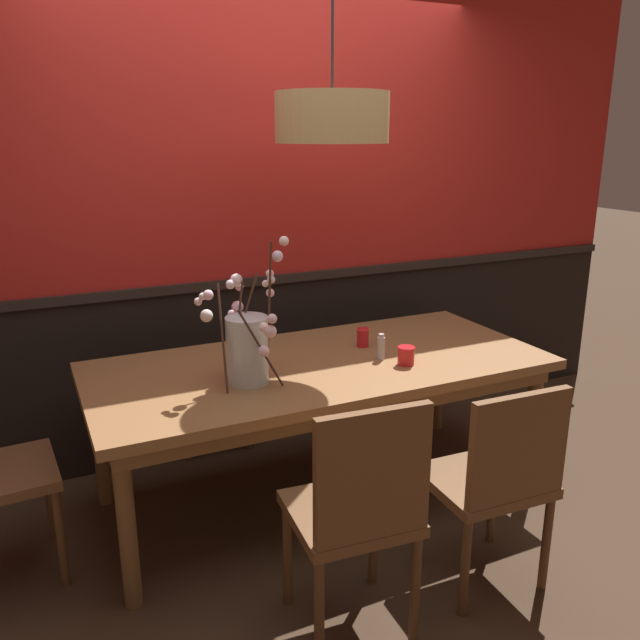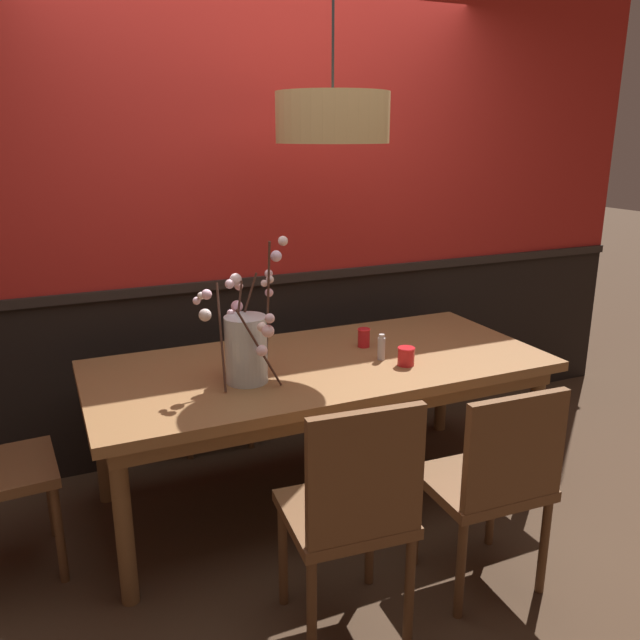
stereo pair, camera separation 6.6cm
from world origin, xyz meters
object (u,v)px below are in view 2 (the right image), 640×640
Objects in this scene: chair_near_side_right at (493,478)px; pendant_lamp at (333,118)px; chair_near_side_left at (352,508)px; chair_far_side_left at (208,357)px; candle_holder_nearer_edge at (406,356)px; vase_with_blossoms at (246,346)px; condiment_bottle at (381,348)px; dining_table at (320,376)px; candle_holder_nearer_center at (364,338)px.

pendant_lamp is (-0.24, 0.99, 1.35)m from chair_near_side_right.
chair_far_side_left is (-0.04, 1.83, -0.03)m from chair_near_side_left.
chair_far_side_left is 9.97× the size of candle_holder_nearer_edge.
chair_near_side_left reaches higher than chair_far_side_left.
candle_holder_nearer_edge is (0.75, -0.11, -0.12)m from vase_with_blossoms.
chair_near_side_right reaches higher than condiment_bottle.
condiment_bottle is 0.14× the size of pendant_lamp.
pendant_lamp is at bearing 38.86° from dining_table.
chair_near_side_right is at bearing -70.08° from chair_far_side_left.
vase_with_blossoms is 4.98× the size of condiment_bottle.
vase_with_blossoms is at bearing 132.45° from chair_near_side_right.
vase_with_blossoms is (-0.07, -1.02, 0.39)m from chair_far_side_left.
vase_with_blossoms is at bearing 97.87° from chair_near_side_left.
candle_holder_nearer_edge is (0.35, -0.21, 0.12)m from dining_table.
vase_with_blossoms reaches higher than dining_table.
vase_with_blossoms is at bearing 171.85° from candle_holder_nearer_edge.
pendant_lamp is at bearing -63.05° from chair_far_side_left.
dining_table is 0.98m from chair_far_side_left.
candle_holder_nearer_edge is at bearing -59.00° from chair_far_side_left.
candle_holder_nearer_edge is at bearing -80.44° from candle_holder_nearer_center.
chair_far_side_left is 1.09m from vase_with_blossoms.
dining_table is 0.33m from condiment_bottle.
pendant_lamp is (0.38, 1.00, 1.32)m from chair_near_side_left.
chair_near_side_left is 0.89m from vase_with_blossoms.
chair_near_side_left is 1.03m from condiment_bottle.
candle_holder_nearer_edge is at bearing 47.92° from chair_near_side_left.
condiment_bottle is at bearing -43.36° from pendant_lamp.
chair_near_side_left is at bearing -132.08° from candle_holder_nearer_edge.
candle_holder_nearer_edge is (0.68, -1.13, 0.27)m from chair_far_side_left.
chair_near_side_left reaches higher than candle_holder_nearer_edge.
candle_holder_nearer_center is at bearing 17.30° from vase_with_blossoms.
vase_with_blossoms is (-0.73, 0.80, 0.39)m from chair_near_side_right.
vase_with_blossoms reaches higher than chair_far_side_left.
vase_with_blossoms reaches higher than chair_near_side_right.
candle_holder_nearer_edge reaches higher than dining_table.
candle_holder_nearer_center is 1.10× the size of candle_holder_nearer_edge.
candle_holder_nearer_edge is 0.14m from condiment_bottle.
condiment_bottle is (0.68, 0.01, -0.10)m from vase_with_blossoms.
candle_holder_nearer_center is (0.58, 1.03, 0.24)m from chair_near_side_left.
condiment_bottle reaches higher than candle_holder_nearer_center.
vase_with_blossoms is at bearing -159.60° from pendant_lamp.
chair_near_side_left is at bearing -119.51° from candle_holder_nearer_center.
candle_holder_nearer_edge is at bearing 88.58° from chair_near_side_right.
dining_table is at bearing 14.96° from vase_with_blossoms.
candle_holder_nearer_center is at bearing 60.49° from chair_near_side_left.
candle_holder_nearer_center is 0.33m from candle_holder_nearer_edge.
chair_near_side_right is at bearing 1.14° from chair_near_side_left.
vase_with_blossoms is at bearing -165.04° from dining_table.
chair_near_side_left is 0.62m from chair_near_side_right.
condiment_bottle reaches higher than dining_table.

